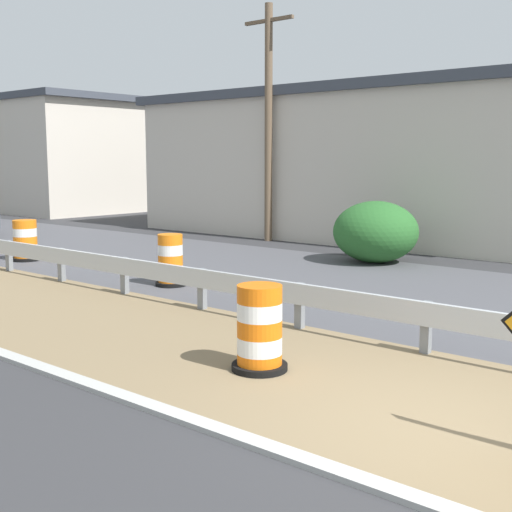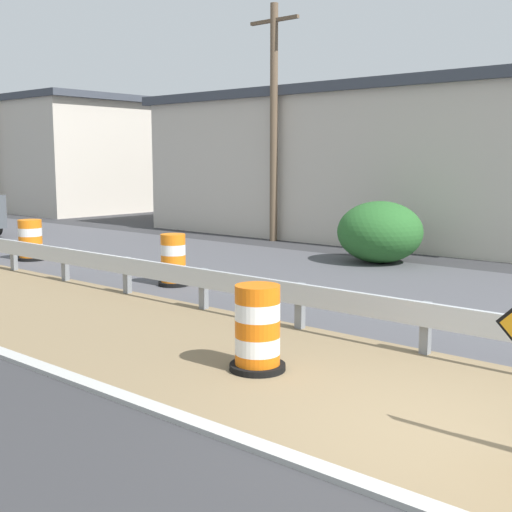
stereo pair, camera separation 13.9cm
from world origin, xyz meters
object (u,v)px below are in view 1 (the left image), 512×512
object	(u,v)px
traffic_barrel_nearest	(260,332)
traffic_barrel_close	(171,263)
utility_pole_near	(269,120)
traffic_barrel_mid	(25,242)

from	to	relation	value
traffic_barrel_nearest	traffic_barrel_close	bearing A→B (deg)	57.67
traffic_barrel_close	utility_pole_near	distance (m)	8.46
traffic_barrel_nearest	utility_pole_near	bearing A→B (deg)	38.21
traffic_barrel_close	traffic_barrel_mid	size ratio (longest dim) A/B	1.02
traffic_barrel_close	traffic_barrel_mid	world-z (taller)	traffic_barrel_close
traffic_barrel_close	utility_pole_near	size ratio (longest dim) A/B	0.15
traffic_barrel_nearest	utility_pole_near	xyz separation A→B (m)	(10.21, 8.04, 3.26)
utility_pole_near	traffic_barrel_close	bearing A→B (deg)	-156.01
traffic_barrel_close	traffic_barrel_mid	distance (m)	5.33
traffic_barrel_mid	utility_pole_near	bearing A→B (deg)	-16.84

